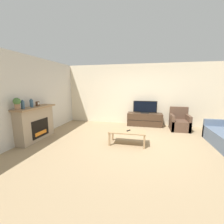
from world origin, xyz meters
TOP-DOWN VIEW (x-y plane):
  - ground_plane at (0.00, 0.00)m, footprint 24.00×24.00m
  - wall_back at (0.00, 2.40)m, footprint 12.00×0.06m
  - wall_left at (-3.44, 0.00)m, footprint 0.06×12.00m
  - fireplace at (-3.24, -0.46)m, footprint 0.47×1.51m
  - mantel_vase_left at (-3.22, -0.92)m, footprint 0.10×0.10m
  - mantel_vase_centre_left at (-3.22, -0.58)m, footprint 0.10×0.10m
  - mantel_clock at (-3.22, -0.31)m, footprint 0.08×0.11m
  - potted_plant at (-3.22, -1.11)m, footprint 0.19×0.19m
  - tv_stand at (0.21, 2.07)m, footprint 1.49×0.52m
  - tv at (0.21, 2.07)m, footprint 1.01×0.18m
  - armchair at (1.57, 1.73)m, footprint 0.70×0.76m
  - coffee_table at (-0.28, -0.22)m, footprint 1.08×0.53m
  - remote at (-0.25, -0.20)m, footprint 0.11×0.15m

SIDE VIEW (x-z plane):
  - ground_plane at x=0.00m, z-range 0.00..0.00m
  - tv_stand at x=0.21m, z-range 0.00..0.56m
  - armchair at x=1.57m, z-range -0.16..0.74m
  - coffee_table at x=-0.28m, z-range 0.16..0.57m
  - remote at x=-0.25m, z-range 0.42..0.44m
  - fireplace at x=-3.24m, z-range 0.01..1.10m
  - tv at x=0.21m, z-range 0.54..1.08m
  - mantel_clock at x=-3.22m, z-range 1.10..1.25m
  - mantel_vase_left at x=-3.22m, z-range 1.09..1.34m
  - mantel_vase_centre_left at x=-3.22m, z-range 1.09..1.35m
  - potted_plant at x=-3.22m, z-range 1.12..1.45m
  - wall_back at x=0.00m, z-range 0.00..2.70m
  - wall_left at x=-3.44m, z-range 0.00..2.70m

